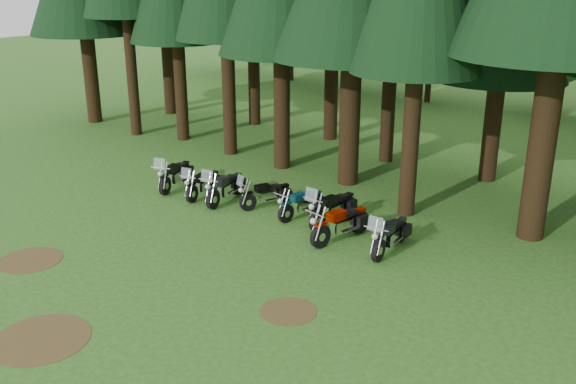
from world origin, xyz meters
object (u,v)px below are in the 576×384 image
object	(u,v)px
motorcycle_0	(175,175)
motorcycle_5	(333,209)
motorcycle_1	(203,184)
motorcycle_4	(302,204)
motorcycle_2	(225,188)
motorcycle_7	(390,236)
motorcycle_6	(341,225)
motorcycle_3	(266,195)

from	to	relation	value
motorcycle_0	motorcycle_5	size ratio (longest dim) A/B	0.96
motorcycle_0	motorcycle_1	size ratio (longest dim) A/B	1.07
motorcycle_1	motorcycle_4	distance (m)	4.06
motorcycle_1	motorcycle_2	bearing A→B (deg)	-7.76
motorcycle_1	motorcycle_5	distance (m)	5.23
motorcycle_1	motorcycle_4	xyz separation A→B (m)	(4.00, 0.71, -0.02)
motorcycle_1	motorcycle_7	size ratio (longest dim) A/B	0.93
motorcycle_6	motorcycle_5	bearing A→B (deg)	145.59
motorcycle_4	motorcycle_7	size ratio (longest dim) A/B	0.90
motorcycle_0	motorcycle_7	bearing A→B (deg)	-19.50
motorcycle_0	motorcycle_2	bearing A→B (deg)	-17.38
motorcycle_4	motorcycle_7	xyz separation A→B (m)	(3.70, -0.53, 0.05)
motorcycle_0	motorcycle_5	bearing A→B (deg)	-13.08
motorcycle_5	motorcycle_7	distance (m)	2.64
motorcycle_0	motorcycle_2	xyz separation A→B (m)	(2.48, 0.16, 0.00)
motorcycle_5	motorcycle_7	xyz separation A→B (m)	(2.55, -0.68, -0.02)
motorcycle_0	motorcycle_4	distance (m)	5.51
motorcycle_3	motorcycle_6	size ratio (longest dim) A/B	0.85
motorcycle_0	motorcycle_3	size ratio (longest dim) A/B	1.12
motorcycle_5	motorcycle_3	bearing A→B (deg)	-174.14
motorcycle_0	motorcycle_7	distance (m)	9.16
motorcycle_0	motorcycle_1	bearing A→B (deg)	-19.12
motorcycle_2	motorcycle_6	distance (m)	5.10
motorcycle_3	motorcycle_2	bearing A→B (deg)	-140.35
motorcycle_4	motorcycle_7	world-z (taller)	motorcycle_7
motorcycle_1	motorcycle_5	bearing A→B (deg)	-4.25
motorcycle_3	motorcycle_5	world-z (taller)	motorcycle_5
motorcycle_5	motorcycle_6	distance (m)	1.33
motorcycle_1	motorcycle_6	bearing A→B (deg)	-14.25
motorcycle_0	motorcycle_2	size ratio (longest dim) A/B	0.97
motorcycle_1	motorcycle_3	xyz separation A→B (m)	(2.49, 0.63, -0.01)
motorcycle_4	motorcycle_5	world-z (taller)	motorcycle_5
motorcycle_2	motorcycle_6	xyz separation A→B (m)	(5.10, -0.16, 0.01)
motorcycle_2	motorcycle_4	xyz separation A→B (m)	(2.98, 0.60, -0.06)
motorcycle_1	motorcycle_3	distance (m)	2.57
motorcycle_1	motorcycle_7	world-z (taller)	motorcycle_7
motorcycle_5	motorcycle_6	bearing A→B (deg)	-42.75
motorcycle_7	motorcycle_3	bearing A→B (deg)	168.04
motorcycle_2	motorcycle_7	distance (m)	6.68
motorcycle_1	motorcycle_4	world-z (taller)	motorcycle_1
motorcycle_3	motorcycle_6	xyz separation A→B (m)	(3.63, -0.68, 0.06)
motorcycle_1	motorcycle_0	bearing A→B (deg)	168.04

